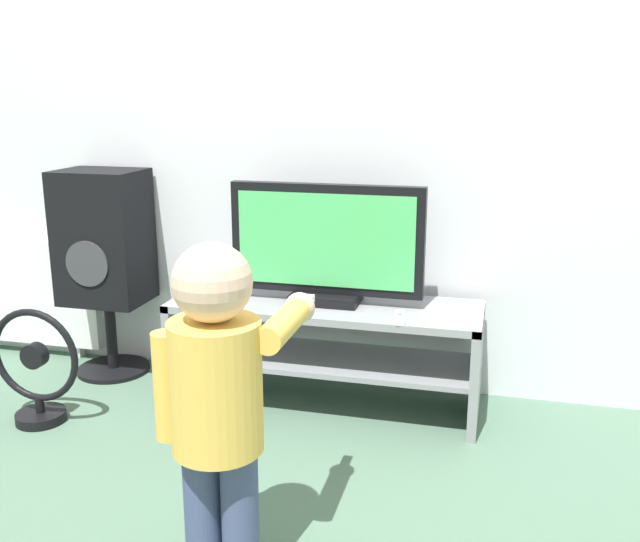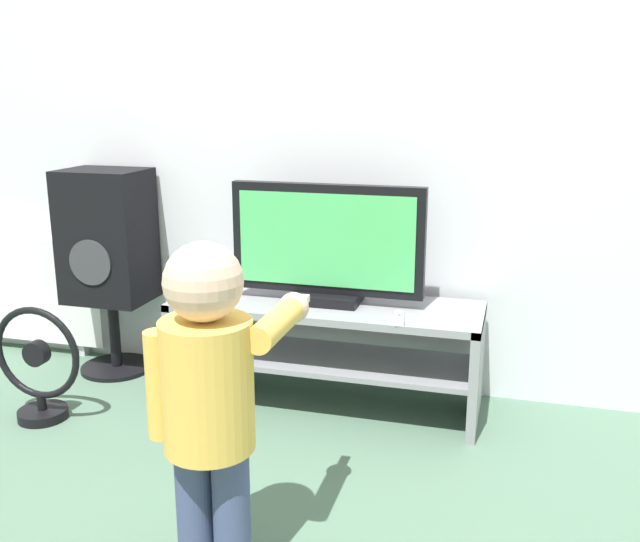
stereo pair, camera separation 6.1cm
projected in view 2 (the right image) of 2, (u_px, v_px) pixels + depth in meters
ground_plane at (311, 425)px, 2.86m from camera, size 16.00×16.00×0.00m
wall_back at (344, 91)px, 3.01m from camera, size 10.00×0.06×2.60m
tv_stand at (326, 336)px, 2.98m from camera, size 1.29×0.43×0.45m
television at (327, 245)px, 2.90m from camera, size 0.80×0.20×0.49m
game_console at (216, 295)px, 2.96m from camera, size 0.05×0.18×0.05m
remote_primary at (399, 318)px, 2.72m from camera, size 0.06×0.13×0.03m
child at (211, 387)px, 1.85m from camera, size 0.36×0.52×0.94m
speaker_tower at (108, 242)px, 3.27m from camera, size 0.37×0.34×0.96m
floor_fan at (38, 369)px, 2.86m from camera, size 0.39×0.20×0.48m
radiator at (26, 289)px, 3.62m from camera, size 0.90×0.08×0.59m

